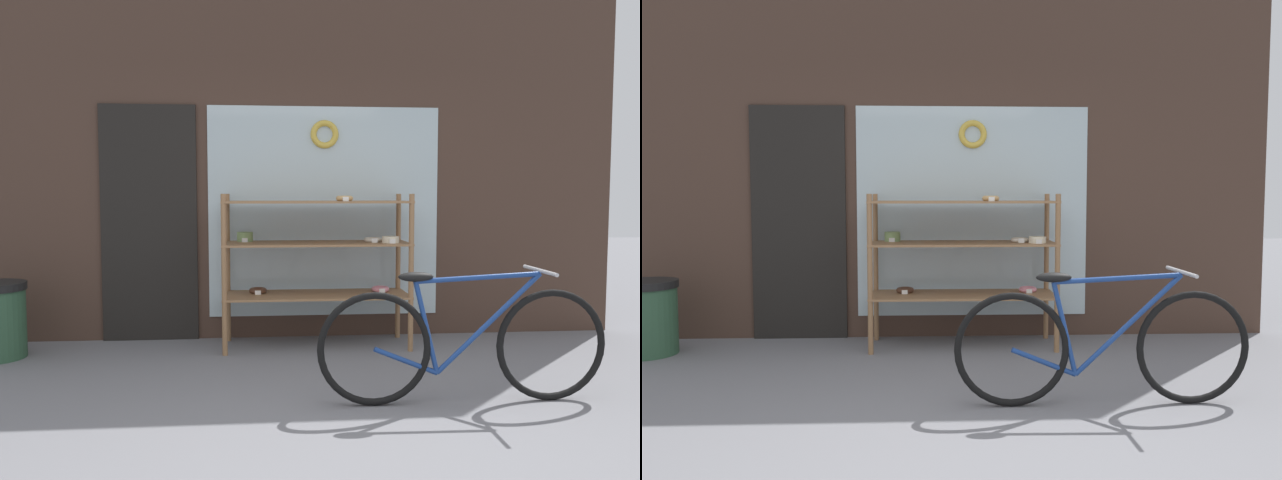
% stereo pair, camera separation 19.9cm
% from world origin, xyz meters
% --- Properties ---
extents(ground_plane, '(30.00, 30.00, 0.00)m').
position_xyz_m(ground_plane, '(0.00, 0.00, 0.00)').
color(ground_plane, slate).
extents(storefront_facade, '(5.86, 0.13, 3.76)m').
position_xyz_m(storefront_facade, '(-0.03, 2.71, 1.83)').
color(storefront_facade, '#473328').
rests_on(storefront_facade, ground_plane).
extents(display_case, '(1.58, 0.55, 1.31)m').
position_xyz_m(display_case, '(0.10, 2.30, 0.82)').
color(display_case, '#8E6642').
rests_on(display_case, ground_plane).
extents(bicycle, '(1.85, 0.46, 0.85)m').
position_xyz_m(bicycle, '(0.88, 0.74, 0.38)').
color(bicycle, black).
rests_on(bicycle, ground_plane).
extents(trash_bin, '(0.50, 0.50, 0.61)m').
position_xyz_m(trash_bin, '(-2.50, 2.13, 0.33)').
color(trash_bin, '#2D5138').
rests_on(trash_bin, ground_plane).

